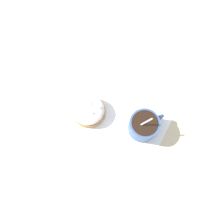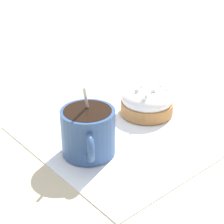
{
  "view_description": "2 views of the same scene",
  "coord_description": "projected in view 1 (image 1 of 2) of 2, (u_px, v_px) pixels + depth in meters",
  "views": [
    {
      "loc": [
        -0.05,
        0.15,
        0.6
      ],
      "look_at": [
        0.01,
        -0.0,
        0.04
      ],
      "focal_mm": 35.0,
      "sensor_mm": 36.0,
      "label": 1
    },
    {
      "loc": [
        -0.39,
        -0.34,
        0.31
      ],
      "look_at": [
        -0.01,
        0.02,
        0.04
      ],
      "focal_mm": 60.0,
      "sensor_mm": 36.0,
      "label": 2
    }
  ],
  "objects": [
    {
      "name": "ground_plane",
      "position": [
        116.0,
        119.0,
        0.62
      ],
      "size": [
        3.0,
        3.0,
        0.0
      ],
      "primitive_type": "plane",
      "color": "#C6B793"
    },
    {
      "name": "paper_napkin",
      "position": [
        116.0,
        118.0,
        0.62
      ],
      "size": [
        0.31,
        0.32,
        0.0
      ],
      "color": "white",
      "rests_on": "ground_plane"
    },
    {
      "name": "coffee_cup",
      "position": [
        143.0,
        126.0,
        0.57
      ],
      "size": [
        0.08,
        0.09,
        0.11
      ],
      "color": "#335184",
      "rests_on": "paper_napkin"
    },
    {
      "name": "frosted_pastry",
      "position": [
        89.0,
        110.0,
        0.6
      ],
      "size": [
        0.09,
        0.09,
        0.05
      ],
      "color": "#B2753D",
      "rests_on": "paper_napkin"
    }
  ]
}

